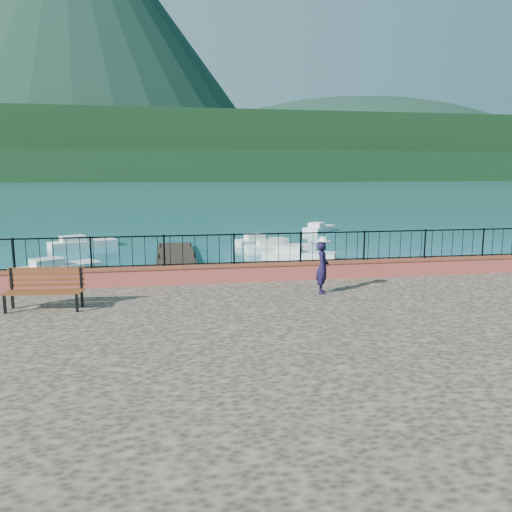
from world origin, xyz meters
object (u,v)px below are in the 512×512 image
object	(u,v)px
boat_2	(280,246)
person	(323,267)
boat_5	(320,227)
boat_3	(83,241)
boat_4	(262,239)
park_bench	(45,298)
boat_0	(59,265)
boat_1	(299,252)

from	to	relation	value
boat_2	person	bearing A→B (deg)	-100.53
boat_5	boat_2	bearing A→B (deg)	-166.90
person	boat_3	bearing A→B (deg)	46.59
person	boat_4	distance (m)	18.23
park_bench	boat_3	distance (m)	20.02
park_bench	boat_2	bearing A→B (deg)	63.85
boat_0	boat_3	size ratio (longest dim) A/B	0.90
boat_2	boat_5	distance (m)	11.55
person	boat_3	world-z (taller)	person
boat_5	boat_1	bearing A→B (deg)	-159.72
park_bench	boat_1	bearing A→B (deg)	57.49
park_bench	boat_0	size ratio (longest dim) A/B	0.53
person	boat_1	world-z (taller)	person
boat_4	boat_1	bearing A→B (deg)	-93.10
person	boat_2	distance (m)	15.28
park_bench	boat_3	xyz separation A→B (m)	(-2.25, 19.86, -1.12)
boat_4	boat_2	bearing A→B (deg)	-93.30
boat_4	person	bearing A→B (deg)	-108.42
park_bench	boat_1	distance (m)	16.47
park_bench	boat_0	distance (m)	11.38
person	boat_4	bearing A→B (deg)	14.70
boat_0	boat_3	bearing A→B (deg)	58.79
boat_5	person	bearing A→B (deg)	-155.04
boat_4	boat_5	distance (m)	9.35
person	boat_4	xyz separation A→B (m)	(1.60, 18.09, -1.56)
boat_4	boat_5	xyz separation A→B (m)	(6.13, 7.07, 0.00)
person	boat_2	world-z (taller)	person
person	park_bench	bearing A→B (deg)	113.73
person	boat_5	bearing A→B (deg)	2.69
person	boat_0	size ratio (longest dim) A/B	0.41
boat_1	boat_4	bearing A→B (deg)	124.64
boat_0	boat_4	world-z (taller)	same
boat_1	boat_4	size ratio (longest dim) A/B	1.15
park_bench	boat_0	xyz separation A→B (m)	(-1.94, 11.16, -1.12)
park_bench	boat_5	xyz separation A→B (m)	(15.26, 25.68, -1.12)
boat_1	boat_5	xyz separation A→B (m)	(5.10, 12.76, 0.00)
boat_0	boat_2	size ratio (longest dim) A/B	0.91
park_bench	person	xyz separation A→B (m)	(7.53, 0.52, 0.45)
boat_4	boat_5	world-z (taller)	same
boat_4	boat_5	bearing A→B (deg)	35.73
person	boat_5	world-z (taller)	person
person	boat_2	size ratio (longest dim) A/B	0.37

